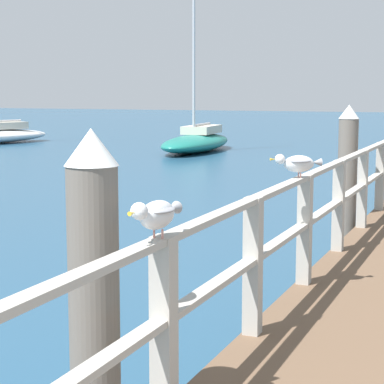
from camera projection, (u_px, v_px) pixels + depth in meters
pier_railing at (352, 187)px, 8.77m from camera, size 0.12×16.98×1.02m
dock_piling_near at (94, 314)px, 3.95m from camera, size 0.29×0.29×2.05m
dock_piling_far at (347, 175)px, 10.49m from camera, size 0.29×0.29×2.05m
seagull_foreground at (156, 213)px, 3.73m from camera, size 0.19×0.48×0.21m
seagull_background at (298, 163)px, 6.36m from camera, size 0.41×0.32×0.21m
boat_3 at (197, 141)px, 27.06m from camera, size 2.33×6.01×7.93m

